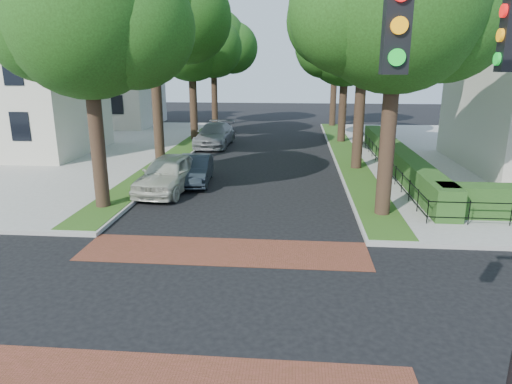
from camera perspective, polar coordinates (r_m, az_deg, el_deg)
ground at (r=11.61m, az=-6.49°, el=-13.60°), size 120.00×120.00×0.00m
crosswalk_far at (r=14.43m, az=-4.00°, el=-7.41°), size 9.00×2.20×0.01m
grass_strip_ne at (r=29.70m, az=11.23°, el=4.73°), size 1.60×29.80×0.02m
grass_strip_nw at (r=30.47m, az=-9.47°, el=5.09°), size 1.60×29.80×0.02m
tree_right_near at (r=17.59m, az=17.54°, el=21.44°), size 7.75×6.67×10.66m
tree_right_mid at (r=25.50m, az=13.66°, el=20.53°), size 8.25×7.09×11.22m
tree_right_far at (r=34.32m, az=11.29°, el=17.50°), size 7.25×6.23×9.74m
tree_right_back at (r=43.30m, az=10.04°, el=17.60°), size 7.50×6.45×10.20m
tree_left_near at (r=18.79m, az=-19.92°, el=19.73°), size 7.50×6.45×10.20m
tree_left_mid at (r=26.39m, az=-12.49°, el=21.20°), size 8.00×6.88×11.48m
tree_left_far at (r=34.97m, az=-7.87°, el=17.95°), size 7.00×6.02×9.86m
tree_left_back at (r=43.83m, az=-5.17°, el=17.93°), size 7.75×6.66×10.44m
hedge_main_road at (r=25.98m, az=17.28°, el=4.10°), size 1.00×18.00×1.20m
fence_main_road at (r=25.85m, az=15.52°, el=3.84°), size 0.06×18.00×0.90m
house_left_near at (r=33.01m, az=-28.07°, el=12.85°), size 10.00×9.00×10.14m
house_left_far at (r=45.46m, az=-18.42°, el=14.15°), size 10.00×9.00×10.14m
parked_car_front at (r=21.22m, az=-10.87°, el=2.29°), size 2.47×5.12×1.69m
parked_car_middle at (r=22.53m, az=-7.61°, el=2.79°), size 1.79×4.23×1.36m
parked_car_rear at (r=32.86m, az=-5.18°, el=7.15°), size 2.45×5.63×1.61m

